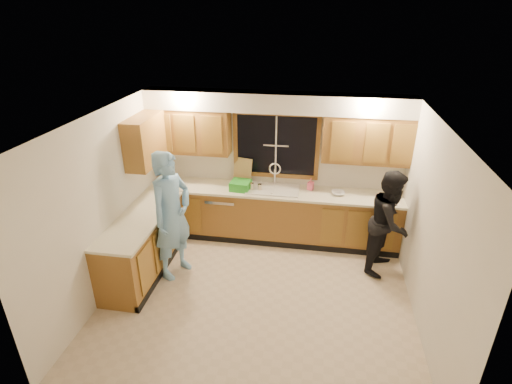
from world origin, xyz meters
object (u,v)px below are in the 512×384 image
(sink, at_px, (273,193))
(dish_crate, at_px, (241,185))
(woman, at_px, (389,222))
(dishwasher, at_px, (224,213))
(stove, at_px, (126,267))
(soap_bottle, at_px, (311,184))
(knife_block, at_px, (171,175))
(man, at_px, (172,216))
(bowl, at_px, (338,193))

(sink, relative_size, dish_crate, 2.71)
(sink, distance_m, woman, 1.91)
(dishwasher, bearing_deg, woman, -12.36)
(stove, bearing_deg, dish_crate, 54.13)
(woman, bearing_deg, dish_crate, 100.74)
(dish_crate, distance_m, soap_bottle, 1.16)
(knife_block, bearing_deg, woman, -51.85)
(sink, relative_size, man, 0.44)
(soap_bottle, bearing_deg, dishwasher, -175.15)
(knife_block, xyz_separation_m, bowl, (2.86, -0.09, -0.07))
(knife_block, height_order, dish_crate, knife_block)
(stove, bearing_deg, knife_block, 90.02)
(dishwasher, relative_size, knife_block, 4.14)
(dish_crate, xyz_separation_m, soap_bottle, (1.15, 0.19, 0.03))
(bowl, bearing_deg, man, -152.79)
(knife_block, relative_size, soap_bottle, 1.00)
(sink, bearing_deg, man, -136.72)
(man, bearing_deg, dishwasher, 2.65)
(stove, bearing_deg, man, 50.29)
(dish_crate, bearing_deg, dishwasher, 168.96)
(man, xyz_separation_m, knife_block, (-0.49, 1.31, 0.05))
(dishwasher, relative_size, dish_crate, 2.58)
(sink, relative_size, stove, 0.96)
(sink, xyz_separation_m, dishwasher, (-0.85, -0.01, -0.45))
(dishwasher, bearing_deg, bowl, 0.07)
(stove, bearing_deg, woman, 18.76)
(sink, distance_m, stove, 2.60)
(dishwasher, height_order, man, man)
(man, height_order, soap_bottle, man)
(woman, height_order, soap_bottle, woman)
(man, xyz_separation_m, soap_bottle, (1.92, 1.34, 0.05))
(woman, xyz_separation_m, knife_block, (-3.61, 0.68, 0.21))
(stove, relative_size, bowl, 4.22)
(stove, relative_size, soap_bottle, 4.53)
(woman, distance_m, knife_block, 3.68)
(dishwasher, xyz_separation_m, knife_block, (-0.95, 0.10, 0.61))
(dishwasher, xyz_separation_m, stove, (-0.95, -1.81, 0.04))
(sink, height_order, dishwasher, sink)
(woman, bearing_deg, sink, 95.01)
(man, relative_size, dish_crate, 6.11)
(woman, distance_m, bowl, 0.96)
(dishwasher, bearing_deg, dish_crate, -11.04)
(soap_bottle, xyz_separation_m, bowl, (0.45, -0.12, -0.07))
(dishwasher, height_order, bowl, bowl)
(stove, bearing_deg, soap_bottle, 38.73)
(sink, distance_m, dishwasher, 0.96)
(stove, height_order, knife_block, knife_block)
(knife_block, xyz_separation_m, soap_bottle, (2.41, 0.03, 0.00))
(sink, bearing_deg, dish_crate, -171.92)
(man, bearing_deg, stove, 163.51)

